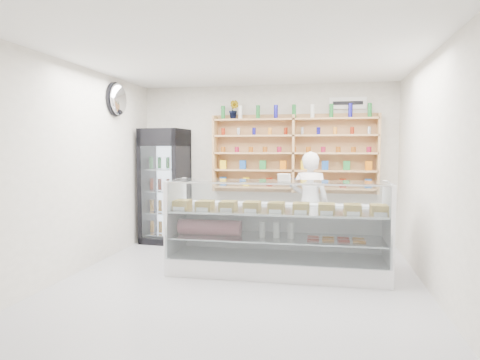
# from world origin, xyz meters

# --- Properties ---
(room) EXTENTS (5.00, 5.00, 5.00)m
(room) POSITION_xyz_m (0.00, 0.00, 1.40)
(room) COLOR #A5A4A9
(room) RESTS_ON ground
(display_counter) EXTENTS (2.88, 0.86, 1.25)m
(display_counter) POSITION_xyz_m (0.41, 0.55, 0.35)
(display_counter) COLOR white
(display_counter) RESTS_ON floor
(shop_worker) EXTENTS (0.67, 0.52, 1.63)m
(shop_worker) POSITION_xyz_m (0.81, 1.70, 0.82)
(shop_worker) COLOR silver
(shop_worker) RESTS_ON floor
(drinks_cooler) EXTENTS (0.78, 0.76, 2.02)m
(drinks_cooler) POSITION_xyz_m (-1.77, 2.13, 1.02)
(drinks_cooler) COLOR black
(drinks_cooler) RESTS_ON floor
(wall_shelving) EXTENTS (2.84, 0.28, 1.33)m
(wall_shelving) POSITION_xyz_m (0.50, 2.34, 1.59)
(wall_shelving) COLOR tan
(wall_shelving) RESTS_ON back_wall
(potted_plant) EXTENTS (0.22, 0.20, 0.33)m
(potted_plant) POSITION_xyz_m (-0.55, 2.34, 2.36)
(potted_plant) COLOR #1E6626
(potted_plant) RESTS_ON wall_shelving
(security_mirror) EXTENTS (0.15, 0.50, 0.50)m
(security_mirror) POSITION_xyz_m (-2.17, 1.20, 2.45)
(security_mirror) COLOR silver
(security_mirror) RESTS_ON left_wall
(wall_sign) EXTENTS (0.62, 0.03, 0.20)m
(wall_sign) POSITION_xyz_m (1.40, 2.47, 2.45)
(wall_sign) COLOR white
(wall_sign) RESTS_ON back_wall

